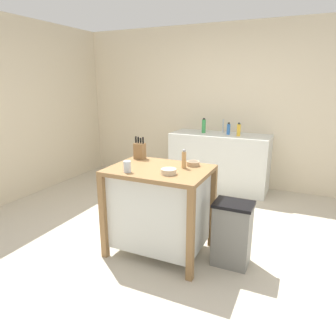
# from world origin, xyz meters

# --- Properties ---
(ground_plane) EXTENTS (6.49, 6.49, 0.00)m
(ground_plane) POSITION_xyz_m (0.00, 0.00, 0.00)
(ground_plane) COLOR #BCB29E
(ground_plane) RESTS_ON ground
(wall_back) EXTENTS (5.49, 0.10, 2.60)m
(wall_back) POSITION_xyz_m (0.00, 2.38, 1.30)
(wall_back) COLOR beige
(wall_back) RESTS_ON ground
(wall_left) EXTENTS (0.10, 2.98, 2.60)m
(wall_left) POSITION_xyz_m (-2.75, 0.89, 1.30)
(wall_left) COLOR beige
(wall_left) RESTS_ON ground
(kitchen_island) EXTENTS (0.97, 0.72, 0.90)m
(kitchen_island) POSITION_xyz_m (-0.13, -0.13, 0.50)
(kitchen_island) COLOR olive
(kitchen_island) RESTS_ON ground
(knife_block) EXTENTS (0.11, 0.09, 0.24)m
(knife_block) POSITION_xyz_m (-0.49, 0.13, 0.99)
(knife_block) COLOR olive
(knife_block) RESTS_ON kitchen_island
(bowl_stoneware_deep) EXTENTS (0.14, 0.14, 0.05)m
(bowl_stoneware_deep) POSITION_xyz_m (0.04, -0.27, 0.92)
(bowl_stoneware_deep) COLOR beige
(bowl_stoneware_deep) RESTS_ON kitchen_island
(bowl_ceramic_small) EXTENTS (0.13, 0.13, 0.04)m
(bowl_ceramic_small) POSITION_xyz_m (0.14, 0.09, 0.92)
(bowl_ceramic_small) COLOR tan
(bowl_ceramic_small) RESTS_ON kitchen_island
(drinking_cup) EXTENTS (0.07, 0.07, 0.11)m
(drinking_cup) POSITION_xyz_m (-0.34, -0.38, 0.95)
(drinking_cup) COLOR silver
(drinking_cup) RESTS_ON kitchen_island
(pepper_grinder) EXTENTS (0.04, 0.04, 0.19)m
(pepper_grinder) POSITION_xyz_m (0.09, -0.03, 0.99)
(pepper_grinder) COLOR tan
(pepper_grinder) RESTS_ON kitchen_island
(trash_bin) EXTENTS (0.36, 0.28, 0.63)m
(trash_bin) POSITION_xyz_m (0.60, -0.05, 0.32)
(trash_bin) COLOR slate
(trash_bin) RESTS_ON ground
(sink_counter) EXTENTS (1.55, 0.60, 0.91)m
(sink_counter) POSITION_xyz_m (-0.10, 2.03, 0.46)
(sink_counter) COLOR silver
(sink_counter) RESTS_ON ground
(sink_faucet) EXTENTS (0.02, 0.02, 0.22)m
(sink_faucet) POSITION_xyz_m (-0.10, 2.17, 1.02)
(sink_faucet) COLOR #B7BCC1
(sink_faucet) RESTS_ON sink_counter
(bottle_dish_soap) EXTENTS (0.06, 0.06, 0.20)m
(bottle_dish_soap) POSITION_xyz_m (0.19, 1.95, 1.00)
(bottle_dish_soap) COLOR yellow
(bottle_dish_soap) RESTS_ON sink_counter
(bottle_spray_cleaner) EXTENTS (0.05, 0.05, 0.19)m
(bottle_spray_cleaner) POSITION_xyz_m (0.02, 2.03, 0.99)
(bottle_spray_cleaner) COLOR blue
(bottle_spray_cleaner) RESTS_ON sink_counter
(bottle_hand_soap) EXTENTS (0.06, 0.06, 0.24)m
(bottle_hand_soap) POSITION_xyz_m (-0.39, 2.03, 1.02)
(bottle_hand_soap) COLOR green
(bottle_hand_soap) RESTS_ON sink_counter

